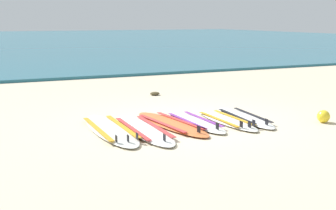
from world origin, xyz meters
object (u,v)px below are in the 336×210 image
surfboard_1 (144,129)px  surfboard_2 (171,124)px  surfboard_5 (244,117)px  surfboard_0 (110,129)px  surfboard_3 (195,122)px  beach_ball (323,116)px  surfboard_4 (226,120)px

surfboard_1 → surfboard_2: (0.62, 0.19, 0.00)m
surfboard_5 → surfboard_0: bearing=176.9°
surfboard_3 → beach_ball: 2.53m
surfboard_2 → beach_ball: size_ratio=9.56×
surfboard_2 → surfboard_3: bearing=-4.2°
surfboard_0 → beach_ball: beach_ball is taller
surfboard_0 → surfboard_2: same height
surfboard_2 → surfboard_3: 0.50m
surfboard_5 → beach_ball: size_ratio=8.35×
surfboard_2 → surfboard_4: same height
surfboard_4 → surfboard_2: bearing=171.9°
surfboard_3 → surfboard_5: same height
surfboard_2 → surfboard_5: same height
surfboard_2 → surfboard_3: (0.50, -0.04, 0.00)m
surfboard_0 → surfboard_5: same height
beach_ball → surfboard_5: bearing=145.3°
surfboard_0 → surfboard_1: same height
surfboard_3 → surfboard_5: (1.10, -0.07, -0.00)m
surfboard_1 → surfboard_4: same height
surfboard_3 → surfboard_4: size_ratio=1.03×
surfboard_0 → surfboard_5: 2.78m
surfboard_5 → beach_ball: 1.53m
beach_ball → surfboard_2: bearing=161.1°
surfboard_2 → surfboard_3: same height
surfboard_0 → surfboard_3: 1.68m
surfboard_4 → surfboard_5: bearing=6.6°
surfboard_1 → surfboard_2: same height
surfboard_0 → surfboard_4: (2.31, -0.20, 0.00)m
surfboard_2 → beach_ball: (2.85, -0.98, 0.09)m
surfboard_3 → surfboard_0: bearing=177.3°
surfboard_2 → surfboard_4: 1.14m
surfboard_0 → surfboard_1: size_ratio=1.05×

